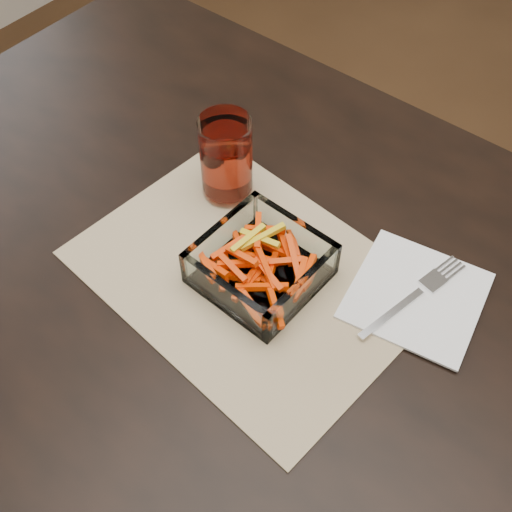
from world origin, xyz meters
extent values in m
plane|color=#331E0F|center=(0.00, 0.00, 0.00)|extent=(4.50, 4.50, 0.00)
cube|color=black|center=(0.00, 0.00, 0.73)|extent=(1.60, 0.90, 0.03)
cylinder|color=black|center=(-0.72, 0.37, 0.36)|extent=(0.06, 0.06, 0.72)
cube|color=tan|center=(-0.12, -0.01, 0.75)|extent=(0.48, 0.37, 0.00)
cube|color=white|center=(-0.10, 0.00, 0.76)|extent=(0.16, 0.16, 0.01)
cube|color=white|center=(-0.10, 0.07, 0.78)|extent=(0.15, 0.01, 0.06)
cube|color=white|center=(-0.10, -0.07, 0.78)|extent=(0.15, 0.01, 0.06)
cube|color=white|center=(-0.17, 0.00, 0.78)|extent=(0.01, 0.15, 0.06)
cube|color=white|center=(-0.03, 0.00, 0.78)|extent=(0.01, 0.15, 0.06)
cylinder|color=white|center=(-0.24, 0.09, 0.82)|extent=(0.08, 0.08, 0.13)
cylinder|color=#9D2616|center=(-0.24, 0.09, 0.81)|extent=(0.07, 0.07, 0.09)
cube|color=white|center=(0.08, 0.10, 0.76)|extent=(0.20, 0.20, 0.00)
cube|color=silver|center=(0.07, 0.06, 0.76)|extent=(0.03, 0.11, 0.00)
cube|color=silver|center=(0.09, 0.14, 0.76)|extent=(0.03, 0.04, 0.00)
cube|color=silver|center=(0.09, 0.17, 0.76)|extent=(0.01, 0.04, 0.00)
cube|color=silver|center=(0.09, 0.17, 0.76)|extent=(0.01, 0.04, 0.00)
cube|color=silver|center=(0.10, 0.17, 0.76)|extent=(0.01, 0.04, 0.00)
cube|color=silver|center=(0.11, 0.17, 0.76)|extent=(0.01, 0.04, 0.00)
camera|label=1|loc=(0.22, -0.41, 1.47)|focal=45.00mm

